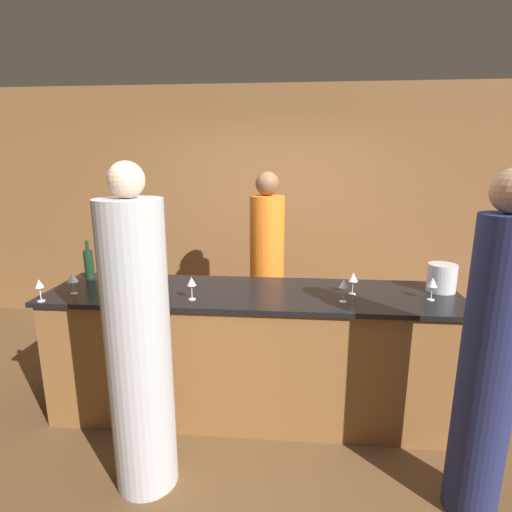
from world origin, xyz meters
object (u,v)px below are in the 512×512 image
guest_0 (489,362)px  guest_1 (139,347)px  wine_bottle_0 (89,263)px  bartender (267,274)px  ice_bucket (442,278)px

guest_0 → guest_1: size_ratio=0.99×
guest_1 → wine_bottle_0: guest_1 is taller
bartender → ice_bucket: bearing=150.3°
guest_1 → ice_bucket: size_ratio=9.38×
guest_1 → guest_0: bearing=-1.1°
bartender → guest_1: size_ratio=0.95×
bartender → guest_0: size_ratio=0.96×
bartender → wine_bottle_0: size_ratio=5.82×
guest_0 → guest_1: 1.91m
bartender → guest_1: bearing=69.4°
guest_0 → guest_1: (-1.91, 0.04, -0.01)m
ice_bucket → wine_bottle_0: bearing=178.1°
bartender → wine_bottle_0: bartender is taller
guest_0 → ice_bucket: (0.08, 0.96, 0.18)m
guest_0 → wine_bottle_0: bearing=158.8°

